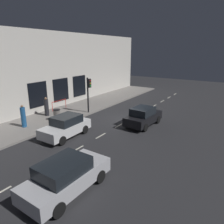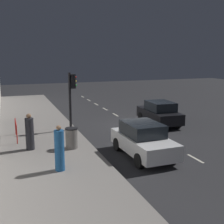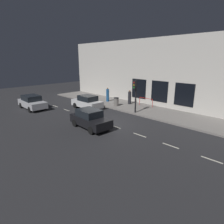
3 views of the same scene
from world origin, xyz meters
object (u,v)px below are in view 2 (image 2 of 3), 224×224
object	(u,v)px
traffic_light	(72,92)
parked_car_0	(143,140)
parked_car_2	(159,113)
trash_bin	(72,138)
pedestrian_1	(30,133)
pedestrian_0	(59,150)

from	to	relation	value
traffic_light	parked_car_0	bearing A→B (deg)	112.00
traffic_light	parked_car_2	world-z (taller)	traffic_light
parked_car_0	trash_bin	distance (m)	3.51
parked_car_2	pedestrian_1	xyz separation A→B (m)	(8.68, 2.95, 0.18)
parked_car_2	pedestrian_0	bearing A→B (deg)	-139.17
traffic_light	parked_car_2	size ratio (longest dim) A/B	0.88
parked_car_0	trash_bin	size ratio (longest dim) A/B	3.86
parked_car_2	pedestrian_0	size ratio (longest dim) A/B	2.14
traffic_light	pedestrian_0	world-z (taller)	traffic_light
pedestrian_0	trash_bin	bearing A→B (deg)	-77.62
pedestrian_1	trash_bin	world-z (taller)	pedestrian_1
traffic_light	pedestrian_1	distance (m)	4.34
pedestrian_1	traffic_light	bearing A→B (deg)	-38.28
traffic_light	trash_bin	world-z (taller)	traffic_light
parked_car_0	parked_car_2	xyz separation A→B (m)	(-3.77, -5.29, -0.00)
parked_car_0	trash_bin	bearing A→B (deg)	-33.25
parked_car_2	traffic_light	bearing A→B (deg)	-177.47
traffic_light	trash_bin	bearing A→B (deg)	76.87
traffic_light	trash_bin	xyz separation A→B (m)	(0.82, 3.49, -1.82)
pedestrian_1	trash_bin	distance (m)	2.01
parked_car_0	pedestrian_1	size ratio (longest dim) A/B	2.22
parked_car_2	trash_bin	xyz separation A→B (m)	(6.75, 3.44, -0.12)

